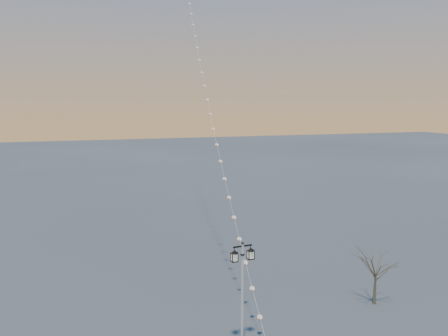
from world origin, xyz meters
name	(u,v)px	position (x,y,z in m)	size (l,w,h in m)	color
street_lamp	(242,289)	(-2.45, 0.51, 3.21)	(1.47, 0.64, 5.79)	black
bare_tree	(376,267)	(7.63, 2.35, 2.52)	(2.19, 2.19, 3.63)	brown
kite_train	(204,59)	(1.90, 21.87, 17.41)	(7.27, 45.76, 35.02)	black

